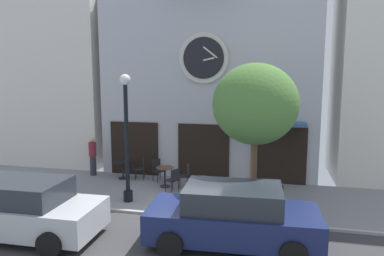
% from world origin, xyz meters
% --- Properties ---
extents(ground_plane, '(28.04, 10.02, 0.13)m').
position_xyz_m(ground_plane, '(0.00, -0.67, -0.02)').
color(ground_plane, gray).
extents(clock_building, '(9.18, 3.69, 10.37)m').
position_xyz_m(clock_building, '(-0.02, 5.52, 5.38)').
color(clock_building, '#B2B2BC').
rests_on(clock_building, ground_plane).
extents(neighbor_building_left, '(6.35, 4.27, 12.35)m').
position_xyz_m(neighbor_building_left, '(-8.14, 6.46, 6.17)').
color(neighbor_building_left, silver).
rests_on(neighbor_building_left, ground_plane).
extents(street_lamp, '(0.36, 0.36, 4.34)m').
position_xyz_m(street_lamp, '(-2.01, 1.00, 2.20)').
color(street_lamp, black).
rests_on(street_lamp, ground_plane).
extents(street_tree, '(2.62, 2.35, 4.67)m').
position_xyz_m(street_tree, '(2.23, 0.94, 3.42)').
color(street_tree, brown).
rests_on(street_tree, ground_plane).
extents(cafe_table_near_door, '(0.79, 0.79, 0.75)m').
position_xyz_m(cafe_table_near_door, '(-3.30, 3.50, 0.56)').
color(cafe_table_near_door, black).
rests_on(cafe_table_near_door, ground_plane).
extents(cafe_table_near_curb, '(0.70, 0.70, 0.77)m').
position_xyz_m(cafe_table_near_curb, '(-1.26, 2.84, 0.54)').
color(cafe_table_near_curb, black).
rests_on(cafe_table_near_curb, ground_plane).
extents(cafe_table_center, '(0.75, 0.75, 0.72)m').
position_xyz_m(cafe_table_center, '(0.40, 1.86, 0.52)').
color(cafe_table_center, black).
rests_on(cafe_table_center, ground_plane).
extents(cafe_table_rightmost, '(0.79, 0.79, 0.75)m').
position_xyz_m(cafe_table_rightmost, '(2.77, 2.02, 0.56)').
color(cafe_table_rightmost, black).
rests_on(cafe_table_rightmost, ground_plane).
extents(cafe_chair_near_lamp, '(0.56, 0.56, 0.90)m').
position_xyz_m(cafe_chair_near_lamp, '(-1.77, 3.50, 0.53)').
color(cafe_chair_near_lamp, black).
rests_on(cafe_chair_near_lamp, ground_plane).
extents(cafe_chair_under_awning, '(0.49, 0.49, 0.90)m').
position_xyz_m(cafe_chair_under_awning, '(-2.51, 3.61, 0.53)').
color(cafe_chair_under_awning, black).
rests_on(cafe_chair_under_awning, ground_plane).
extents(cafe_chair_mid_row, '(0.55, 0.55, 0.90)m').
position_xyz_m(cafe_chair_mid_row, '(-0.74, 2.25, 0.53)').
color(cafe_chair_mid_row, black).
rests_on(cafe_chair_mid_row, ground_plane).
extents(cafe_chair_facing_wall, '(0.53, 0.53, 0.90)m').
position_xyz_m(cafe_chair_facing_wall, '(-0.45, 2.97, 0.53)').
color(cafe_chair_facing_wall, black).
rests_on(cafe_chair_facing_wall, ground_plane).
extents(cafe_chair_near_tree, '(0.43, 0.43, 0.90)m').
position_xyz_m(cafe_chair_near_tree, '(2.96, 1.17, 0.53)').
color(cafe_chair_near_tree, black).
rests_on(cafe_chair_near_tree, ground_plane).
extents(pedestrian_maroon, '(0.35, 0.35, 1.67)m').
position_xyz_m(pedestrian_maroon, '(-4.78, 3.72, 0.86)').
color(pedestrian_maroon, '#2D2D38').
rests_on(pedestrian_maroon, ground_plane).
extents(parked_car_silver, '(4.34, 2.09, 1.55)m').
position_xyz_m(parked_car_silver, '(-3.73, -2.17, 0.76)').
color(parked_car_silver, '#B7BABF').
rests_on(parked_car_silver, ground_plane).
extents(parked_car_navy, '(4.39, 2.20, 1.55)m').
position_xyz_m(parked_car_navy, '(1.86, -1.42, 0.76)').
color(parked_car_navy, navy).
rests_on(parked_car_navy, ground_plane).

